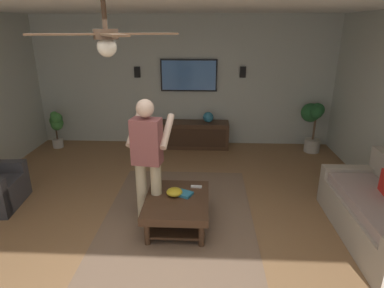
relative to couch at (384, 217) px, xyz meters
name	(u,v)px	position (x,y,z in m)	size (l,w,h in m)	color
ground_plane	(162,250)	(-0.32, 2.62, -0.32)	(8.98, 8.98, 0.00)	olive
wall_back_tv	(184,82)	(3.47, 2.62, 1.02)	(0.10, 6.46, 2.69)	#B2B7AD
area_rug	(179,216)	(0.38, 2.49, -0.31)	(2.85, 1.99, 0.01)	#7A604C
couch	(384,217)	(0.00, 0.00, 0.00)	(1.90, 0.87, 0.87)	#A89E8E
coffee_table	(177,205)	(0.18, 2.49, -0.02)	(1.00, 0.80, 0.40)	#422B1C
media_console	(188,135)	(3.14, 2.51, -0.04)	(0.45, 1.70, 0.55)	#422B1C
tv	(189,75)	(3.38, 2.51, 1.17)	(0.05, 1.18, 0.66)	black
person_standing	(148,154)	(0.32, 2.86, 0.61)	(0.59, 0.60, 1.64)	#C6B793
potted_plant_tall	(313,120)	(3.02, -0.02, 0.35)	(0.50, 0.44, 1.01)	#B7B2A8
potted_plant_short	(57,124)	(2.99, 5.28, 0.19)	(0.35, 0.33, 0.80)	#B7B2A8
bowl	(174,192)	(0.26, 2.53, 0.13)	(0.21, 0.21, 0.09)	gold
remote_white	(196,187)	(0.48, 2.25, 0.09)	(0.15, 0.04, 0.02)	white
book	(183,194)	(0.27, 2.41, 0.10)	(0.22, 0.16, 0.04)	teal
vase_round	(208,117)	(3.15, 2.10, 0.34)	(0.22, 0.22, 0.22)	teal
wall_speaker_left	(243,72)	(3.39, 1.40, 1.24)	(0.06, 0.12, 0.22)	black
wall_speaker_right	(137,72)	(3.39, 3.59, 1.23)	(0.06, 0.12, 0.22)	black
ceiling_fan	(107,38)	(-0.71, 2.94, 2.04)	(1.16, 1.16, 0.46)	#4C3828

